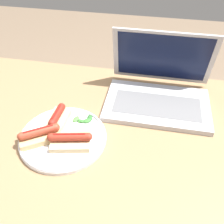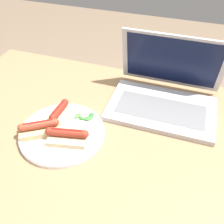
{
  "view_description": "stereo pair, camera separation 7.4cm",
  "coord_description": "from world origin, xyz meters",
  "views": [
    {
      "loc": [
        0.07,
        -0.51,
        1.32
      ],
      "look_at": [
        -0.04,
        0.04,
        0.82
      ],
      "focal_mm": 40.0,
      "sensor_mm": 36.0,
      "label": 1
    },
    {
      "loc": [
        0.14,
        -0.49,
        1.32
      ],
      "look_at": [
        -0.04,
        0.04,
        0.82
      ],
      "focal_mm": 40.0,
      "sensor_mm": 36.0,
      "label": 2
    }
  ],
  "objects": [
    {
      "name": "sausage_toast_right",
      "position": [
        -0.2,
        0.01,
        0.79
      ],
      "size": [
        0.06,
        0.1,
        0.04
      ],
      "rotation": [
        0.0,
        0.0,
        4.68
      ],
      "color": "#D6B784",
      "rests_on": "plate"
    },
    {
      "name": "sausage_toast_middle",
      "position": [
        -0.14,
        -0.07,
        0.79
      ],
      "size": [
        0.13,
        0.09,
        0.04
      ],
      "rotation": [
        0.0,
        0.0,
        3.35
      ],
      "color": "#D6B784",
      "rests_on": "plate"
    },
    {
      "name": "salad_pile",
      "position": [
        -0.13,
        0.03,
        0.78
      ],
      "size": [
        0.07,
        0.05,
        0.01
      ],
      "color": "#387A33",
      "rests_on": "plate"
    },
    {
      "name": "sausage_toast_left",
      "position": [
        -0.23,
        -0.07,
        0.79
      ],
      "size": [
        0.13,
        0.11,
        0.04
      ],
      "rotation": [
        0.0,
        0.0,
        0.57
      ],
      "color": "tan",
      "rests_on": "plate"
    },
    {
      "name": "desk",
      "position": [
        0.0,
        0.0,
        0.68
      ],
      "size": [
        1.3,
        0.73,
        0.76
      ],
      "color": "#93704C",
      "rests_on": "ground_plane"
    },
    {
      "name": "plate",
      "position": [
        -0.17,
        -0.05,
        0.77
      ],
      "size": [
        0.26,
        0.26,
        0.02
      ],
      "color": "silver",
      "rests_on": "desk"
    },
    {
      "name": "laptop",
      "position": [
        0.09,
        0.19,
        0.81
      ],
      "size": [
        0.35,
        0.26,
        0.22
      ],
      "color": "#B7B7BC",
      "rests_on": "desk"
    }
  ]
}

